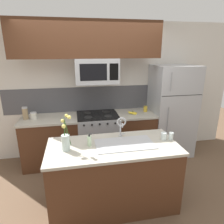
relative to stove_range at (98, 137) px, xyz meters
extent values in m
plane|color=brown|center=(0.00, -0.90, -0.46)|extent=(10.00, 10.00, 0.00)
cube|color=silver|center=(0.30, 0.38, 0.84)|extent=(5.20, 0.10, 2.60)
cube|color=#4C4C51|center=(0.00, 0.32, 0.69)|extent=(3.45, 0.01, 0.48)
cube|color=#4C2B19|center=(-0.88, 0.00, -0.02)|extent=(0.99, 0.62, 0.88)
cube|color=#B2AD9E|center=(-0.88, 0.00, 0.43)|extent=(1.02, 0.65, 0.03)
cube|color=#4C2B19|center=(0.73, 0.00, -0.02)|extent=(0.71, 0.62, 0.88)
cube|color=#B2AD9E|center=(0.73, 0.00, 0.43)|extent=(0.74, 0.65, 0.03)
cube|color=#A8AAAF|center=(0.00, 0.00, -0.01)|extent=(0.76, 0.62, 0.91)
cube|color=black|center=(0.00, 0.00, 0.45)|extent=(0.76, 0.62, 0.01)
cylinder|color=black|center=(-0.18, -0.14, 0.46)|extent=(0.15, 0.15, 0.01)
cylinder|color=black|center=(0.18, -0.14, 0.46)|extent=(0.15, 0.15, 0.01)
cylinder|color=black|center=(-0.18, 0.14, 0.46)|extent=(0.15, 0.15, 0.01)
cylinder|color=black|center=(0.18, 0.14, 0.46)|extent=(0.15, 0.15, 0.01)
cylinder|color=black|center=(-0.27, -0.32, 0.39)|extent=(0.03, 0.02, 0.03)
cylinder|color=black|center=(-0.14, -0.32, 0.39)|extent=(0.03, 0.02, 0.03)
cylinder|color=black|center=(0.00, -0.32, 0.39)|extent=(0.03, 0.02, 0.03)
cylinder|color=black|center=(0.14, -0.32, 0.39)|extent=(0.03, 0.02, 0.03)
cylinder|color=black|center=(0.27, -0.32, 0.39)|extent=(0.03, 0.02, 0.03)
cube|color=#A8AAAF|center=(0.00, -0.02, 1.27)|extent=(0.74, 0.40, 0.43)
cube|color=black|center=(-0.07, -0.22, 1.27)|extent=(0.45, 0.00, 0.28)
cube|color=black|center=(0.27, -0.22, 1.27)|extent=(0.15, 0.00, 0.28)
cube|color=#4C2B19|center=(-0.14, -0.05, 1.78)|extent=(2.46, 0.34, 0.60)
cube|color=#A8AAAF|center=(1.50, 0.02, 0.44)|extent=(0.82, 0.72, 1.81)
cube|color=black|center=(1.50, -0.34, 0.84)|extent=(0.79, 0.00, 0.01)
cylinder|color=#99999E|center=(1.25, -0.36, 1.09)|extent=(0.01, 0.01, 0.32)
cylinder|color=#99999E|center=(1.25, -0.36, 0.30)|extent=(0.01, 0.01, 0.69)
cylinder|color=#997F5B|center=(-1.27, 0.03, 0.55)|extent=(0.09, 0.09, 0.20)
cylinder|color=#B2B2B7|center=(-1.27, 0.03, 0.66)|extent=(0.09, 0.09, 0.02)
cylinder|color=silver|center=(-1.13, 0.01, 0.50)|extent=(0.11, 0.11, 0.11)
cylinder|color=#B2B2B7|center=(-1.13, 0.01, 0.57)|extent=(0.11, 0.11, 0.01)
ellipsoid|color=yellow|center=(0.66, -0.07, 0.47)|extent=(0.16, 0.14, 0.06)
ellipsoid|color=yellow|center=(0.66, -0.05, 0.47)|extent=(0.17, 0.11, 0.07)
ellipsoid|color=yellow|center=(0.67, -0.07, 0.47)|extent=(0.18, 0.06, 0.05)
ellipsoid|color=yellow|center=(0.67, -0.05, 0.47)|extent=(0.18, 0.06, 0.06)
ellipsoid|color=yellow|center=(0.68, -0.07, 0.47)|extent=(0.17, 0.11, 0.07)
ellipsoid|color=yellow|center=(0.68, -0.05, 0.47)|extent=(0.15, 0.14, 0.06)
cylinder|color=brown|center=(0.67, -0.06, 0.50)|extent=(0.02, 0.02, 0.03)
cylinder|color=gold|center=(0.96, 0.05, 0.50)|extent=(0.08, 0.08, 0.11)
cube|color=#4C2B19|center=(0.05, -1.25, -0.02)|extent=(1.66, 0.76, 0.88)
cube|color=#B2AD9E|center=(0.05, -1.25, 0.43)|extent=(1.69, 0.79, 0.03)
cube|color=#ADAFB5|center=(0.20, -1.25, 0.45)|extent=(0.76, 0.42, 0.01)
cube|color=#ADAFB5|center=(0.03, -1.25, 0.37)|extent=(0.30, 0.32, 0.15)
cube|color=#ADAFB5|center=(0.38, -1.25, 0.37)|extent=(0.30, 0.32, 0.15)
cylinder|color=#B7BABF|center=(0.20, -1.00, 0.46)|extent=(0.04, 0.04, 0.02)
cylinder|color=#B7BABF|center=(0.20, -1.00, 0.58)|extent=(0.02, 0.02, 0.22)
torus|color=#B7BABF|center=(0.20, -1.06, 0.69)|extent=(0.13, 0.02, 0.13)
cylinder|color=#B7BABF|center=(0.20, -1.11, 0.66)|extent=(0.02, 0.02, 0.06)
cube|color=#B7BABF|center=(0.24, -1.00, 0.48)|extent=(0.07, 0.01, 0.01)
cylinder|color=beige|center=(-0.25, -1.20, 0.51)|extent=(0.05, 0.05, 0.13)
cylinder|color=black|center=(-0.25, -1.20, 0.59)|extent=(0.02, 0.02, 0.02)
cube|color=black|center=(-0.23, -1.20, 0.61)|extent=(0.03, 0.01, 0.01)
cylinder|color=silver|center=(0.76, -1.22, 0.50)|extent=(0.08, 0.08, 0.10)
cylinder|color=silver|center=(0.86, -1.23, 0.50)|extent=(0.06, 0.06, 0.10)
cylinder|color=silver|center=(-0.54, -1.27, 0.55)|extent=(0.10, 0.10, 0.20)
cylinder|color=silver|center=(-0.54, -1.27, 0.48)|extent=(0.09, 0.09, 0.06)
cylinder|color=#386B2D|center=(-0.53, -1.25, 0.69)|extent=(0.03, 0.05, 0.37)
sphere|color=#EFE066|center=(-0.51, -1.23, 0.88)|extent=(0.04, 0.04, 0.04)
cylinder|color=#386B2D|center=(-0.55, -1.27, 0.67)|extent=(0.02, 0.02, 0.32)
sphere|color=#EFE066|center=(-0.56, -1.26, 0.83)|extent=(0.04, 0.04, 0.04)
cylinder|color=#386B2D|center=(-0.54, -1.29, 0.64)|extent=(0.01, 0.04, 0.27)
sphere|color=#EFE066|center=(-0.55, -1.30, 0.77)|extent=(0.05, 0.05, 0.05)
cylinder|color=#386B2D|center=(-0.51, -1.28, 0.69)|extent=(0.07, 0.01, 0.36)
sphere|color=#EFE066|center=(-0.48, -1.28, 0.87)|extent=(0.04, 0.04, 0.04)
camera|label=1|loc=(-0.41, -3.53, 1.64)|focal=32.00mm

